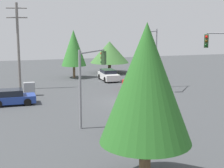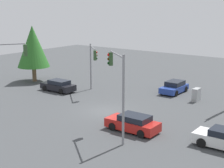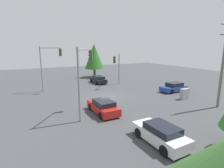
# 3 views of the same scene
# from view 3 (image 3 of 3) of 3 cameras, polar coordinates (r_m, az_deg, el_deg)

# --- Properties ---
(ground_plane) EXTENTS (80.00, 80.00, 0.00)m
(ground_plane) POSITION_cam_3_polar(r_m,az_deg,el_deg) (23.61, -1.84, -4.29)
(ground_plane) COLOR #424447
(sedan_white) EXTENTS (1.89, 4.23, 1.40)m
(sedan_white) POSITION_cam_3_polar(r_m,az_deg,el_deg) (13.04, 15.44, -15.42)
(sedan_white) COLOR silver
(sedan_white) RESTS_ON ground_plane
(sedan_red) EXTENTS (1.94, 4.37, 1.38)m
(sedan_red) POSITION_cam_3_polar(r_m,az_deg,el_deg) (17.91, -2.92, -7.38)
(sedan_red) COLOR red
(sedan_red) RESTS_ON ground_plane
(sedan_dark) EXTENTS (1.87, 4.32, 1.35)m
(sedan_dark) POSITION_cam_3_polar(r_m,az_deg,el_deg) (32.81, -4.51, 1.45)
(sedan_dark) COLOR black
(sedan_dark) RESTS_ON ground_plane
(sedan_blue) EXTENTS (4.01, 1.99, 1.38)m
(sedan_blue) POSITION_cam_3_polar(r_m,az_deg,el_deg) (27.96, 19.46, -1.02)
(sedan_blue) COLOR #233D93
(sedan_blue) RESTS_ON ground_plane
(traffic_signal_main) EXTENTS (2.62, 3.15, 6.64)m
(traffic_signal_main) POSITION_cam_3_polar(r_m,az_deg,el_deg) (16.52, -9.15, 4.62)
(traffic_signal_main) COLOR gray
(traffic_signal_main) RESTS_ON ground_plane
(traffic_signal_cross) EXTENTS (2.88, 1.92, 6.75)m
(traffic_signal_cross) POSITION_cam_3_polar(r_m,az_deg,el_deg) (27.38, -19.99, 6.95)
(traffic_signal_cross) COLOR gray
(traffic_signal_cross) RESTS_ON ground_plane
(traffic_signal_aux) EXTENTS (2.79, 3.03, 5.50)m
(traffic_signal_aux) POSITION_cam_3_polar(r_m,az_deg,el_deg) (29.99, 1.70, 6.56)
(traffic_signal_aux) COLOR gray
(traffic_signal_aux) RESTS_ON ground_plane
(utility_pole_tall) EXTENTS (2.20, 0.28, 9.45)m
(utility_pole_tall) POSITION_cam_3_polar(r_m,az_deg,el_deg) (22.20, 32.52, 5.99)
(utility_pole_tall) COLOR slate
(utility_pole_tall) RESTS_ON ground_plane
(electrical_cabinet) EXTENTS (1.10, 0.59, 1.38)m
(electrical_cabinet) POSITION_cam_3_polar(r_m,az_deg,el_deg) (24.46, 22.58, -2.98)
(electrical_cabinet) COLOR #9EA0A3
(electrical_cabinet) RESTS_ON ground_plane
(tree_far) EXTENTS (4.19, 4.19, 7.34)m
(tree_far) POSITION_cam_3_polar(r_m,az_deg,el_deg) (38.98, -5.81, 8.96)
(tree_far) COLOR brown
(tree_far) RESTS_ON ground_plane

